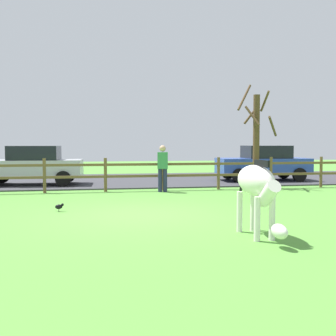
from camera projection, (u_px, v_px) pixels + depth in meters
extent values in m
plane|color=#549338|center=(139.00, 215.00, 9.97)|extent=(60.00, 60.00, 0.00)
cube|color=#38383D|center=(116.00, 180.00, 19.10)|extent=(28.00, 7.40, 0.05)
cylinder|color=brown|center=(44.00, 176.00, 14.35)|extent=(0.11, 0.11, 1.19)
cylinder|color=brown|center=(105.00, 175.00, 14.73)|extent=(0.11, 0.11, 1.19)
cylinder|color=brown|center=(163.00, 174.00, 15.11)|extent=(0.11, 0.11, 1.19)
cylinder|color=brown|center=(218.00, 173.00, 15.49)|extent=(0.11, 0.11, 1.19)
cylinder|color=brown|center=(271.00, 173.00, 15.87)|extent=(0.11, 0.11, 1.19)
cylinder|color=brown|center=(321.00, 172.00, 16.24)|extent=(0.11, 0.11, 1.19)
cube|color=brown|center=(105.00, 177.00, 14.74)|extent=(20.77, 0.06, 0.09)
cube|color=brown|center=(105.00, 165.00, 14.71)|extent=(20.77, 0.06, 0.09)
cylinder|color=#513A23|center=(256.00, 142.00, 15.98)|extent=(0.25, 0.25, 3.56)
cylinder|color=#513A23|center=(252.00, 114.00, 16.23)|extent=(0.72, 0.21, 0.82)
cylinder|color=#513A23|center=(273.00, 126.00, 15.69)|extent=(0.82, 1.08, 0.73)
cylinder|color=#513A23|center=(244.00, 97.00, 16.18)|extent=(0.85, 0.81, 1.09)
cylinder|color=#513A23|center=(265.00, 101.00, 15.96)|extent=(0.10, 0.73, 0.74)
cylinder|color=#513A23|center=(252.00, 116.00, 15.71)|extent=(0.46, 0.59, 0.77)
ellipsoid|color=white|center=(256.00, 180.00, 7.65)|extent=(0.52, 1.26, 0.56)
cylinder|color=white|center=(272.00, 218.00, 7.33)|extent=(0.11, 0.11, 0.78)
cylinder|color=white|center=(257.00, 219.00, 7.27)|extent=(0.11, 0.11, 0.78)
cylinder|color=white|center=(253.00, 211.00, 8.11)|extent=(0.11, 0.11, 0.78)
cylinder|color=white|center=(240.00, 212.00, 8.05)|extent=(0.11, 0.11, 0.78)
cylinder|color=white|center=(268.00, 194.00, 7.15)|extent=(0.26, 0.60, 0.51)
ellipsoid|color=white|center=(279.00, 231.00, 6.77)|extent=(0.21, 0.45, 0.24)
cube|color=black|center=(262.00, 163.00, 7.39)|extent=(0.06, 0.56, 0.12)
cylinder|color=black|center=(241.00, 185.00, 8.31)|extent=(0.06, 0.19, 0.54)
cylinder|color=black|center=(59.00, 210.00, 10.49)|extent=(0.01, 0.01, 0.06)
cylinder|color=black|center=(59.00, 210.00, 10.45)|extent=(0.01, 0.01, 0.06)
ellipsoid|color=black|center=(59.00, 207.00, 10.46)|extent=(0.18, 0.10, 0.12)
sphere|color=black|center=(62.00, 205.00, 10.47)|extent=(0.07, 0.07, 0.07)
cube|color=#B7BABF|center=(31.00, 169.00, 16.73)|extent=(4.09, 1.93, 0.70)
cube|color=black|center=(35.00, 153.00, 16.71)|extent=(1.99, 1.67, 0.56)
cylinder|color=black|center=(2.00, 176.00, 17.42)|extent=(0.61, 0.21, 0.60)
cylinder|color=black|center=(63.00, 179.00, 16.07)|extent=(0.61, 0.21, 0.60)
cylinder|color=black|center=(68.00, 175.00, 17.76)|extent=(0.61, 0.21, 0.60)
cube|color=#2D4CAD|center=(263.00, 166.00, 18.68)|extent=(4.08, 1.90, 0.70)
cube|color=black|center=(266.00, 152.00, 18.67)|extent=(1.98, 1.66, 0.56)
cylinder|color=black|center=(239.00, 175.00, 17.69)|extent=(0.61, 0.21, 0.60)
cylinder|color=black|center=(228.00, 173.00, 19.37)|extent=(0.61, 0.21, 0.60)
cylinder|color=black|center=(299.00, 175.00, 18.04)|extent=(0.61, 0.21, 0.60)
cylinder|color=black|center=(284.00, 172.00, 19.72)|extent=(0.61, 0.21, 0.60)
cylinder|color=#232847|center=(160.00, 180.00, 14.68)|extent=(0.14, 0.14, 0.82)
cylinder|color=#232847|center=(165.00, 180.00, 14.68)|extent=(0.14, 0.14, 0.82)
cube|color=#38844C|center=(163.00, 160.00, 14.64)|extent=(0.39, 0.27, 0.58)
sphere|color=tan|center=(163.00, 148.00, 14.62)|extent=(0.22, 0.22, 0.22)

